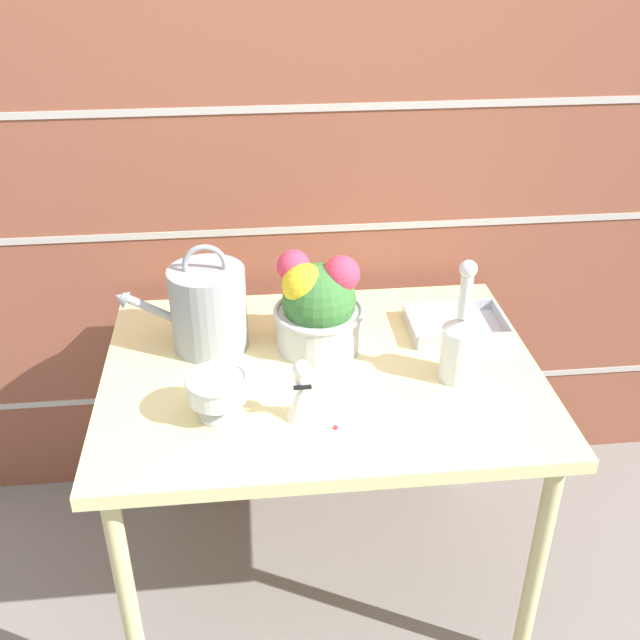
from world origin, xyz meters
TOP-DOWN VIEW (x-y plane):
  - ground_plane at (0.00, 0.00)m, footprint 12.00×12.00m
  - brick_wall at (0.00, 0.52)m, footprint 3.60×0.08m
  - patio_table at (0.00, 0.00)m, footprint 1.11×0.83m
  - watering_can at (-0.28, 0.14)m, footprint 0.34×0.20m
  - crystal_pedestal_bowl at (-0.26, -0.17)m, footprint 0.15×0.15m
  - flower_planter at (0.00, 0.12)m, footprint 0.24×0.24m
  - glass_decanter at (0.33, -0.07)m, footprint 0.09×0.09m
  - figurine_vase at (-0.07, -0.20)m, footprint 0.07×0.07m
  - wire_tray at (0.39, 0.15)m, footprint 0.27×0.19m
  - fallen_petal at (0.01, -0.25)m, footprint 0.01×0.01m

SIDE VIEW (x-z plane):
  - ground_plane at x=0.00m, z-range 0.00..0.00m
  - patio_table at x=0.00m, z-range 0.30..1.04m
  - fallen_petal at x=0.01m, z-range 0.74..0.75m
  - wire_tray at x=0.39m, z-range 0.73..0.77m
  - figurine_vase at x=-0.07m, z-range 0.73..0.88m
  - crystal_pedestal_bowl at x=-0.26m, z-range 0.76..0.87m
  - glass_decanter at x=0.33m, z-range 0.68..1.01m
  - watering_can at x=-0.28m, z-range 0.71..1.00m
  - flower_planter at x=0.00m, z-range 0.73..0.99m
  - brick_wall at x=0.00m, z-range 0.00..2.20m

